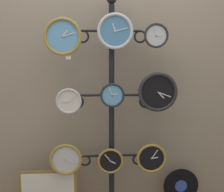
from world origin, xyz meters
name	(u,v)px	position (x,y,z in m)	size (l,w,h in m)	color
shop_wall	(110,50)	(0.00, 0.57, 1.40)	(4.40, 0.04, 2.80)	gray
display_stand	(112,139)	(0.00, 0.41, 0.65)	(0.71, 0.41, 1.84)	black
clock_top_left	(63,37)	(-0.38, 0.30, 1.50)	(0.29, 0.04, 0.29)	#60A8DB
clock_top_center	(115,31)	(0.02, 0.33, 1.54)	(0.28, 0.04, 0.28)	#4C84B2
clock_top_right	(156,36)	(0.35, 0.33, 1.51)	(0.20, 0.04, 0.20)	silver
clock_middle_left	(69,101)	(-0.35, 0.33, 1.00)	(0.21, 0.04, 0.21)	silver
clock_middle_center	(112,95)	(0.00, 0.32, 1.04)	(0.20, 0.04, 0.20)	#60A8DB
clock_middle_right	(158,92)	(0.37, 0.32, 1.06)	(0.32, 0.04, 0.32)	black
clock_bottom_left	(66,159)	(-0.38, 0.29, 0.52)	(0.26, 0.04, 0.26)	silver
clock_bottom_center	(110,161)	(-0.01, 0.33, 0.49)	(0.22, 0.04, 0.22)	black
clock_bottom_right	(151,158)	(0.33, 0.32, 0.51)	(0.25, 0.04, 0.25)	black
vinyl_record	(181,186)	(0.61, 0.41, 0.22)	(0.31, 0.01, 0.31)	black
picture_frame	(48,191)	(-0.53, 0.33, 0.24)	(0.48, 0.02, 0.36)	olive
price_tag_upper	(68,58)	(-0.34, 0.30, 1.34)	(0.04, 0.00, 0.03)	white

